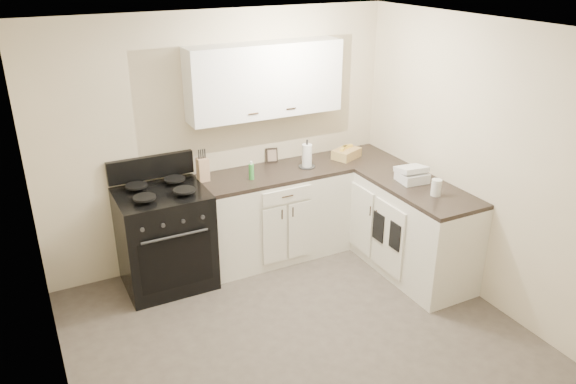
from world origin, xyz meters
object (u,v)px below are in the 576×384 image
stove (165,240)px  countertop_grill (412,177)px  knife_block (203,170)px  paper_towel (307,156)px  wicker_basket (346,154)px

stove → countertop_grill: (2.24, -0.81, 0.53)m
knife_block → paper_towel: 1.07m
wicker_basket → countertop_grill: wicker_basket is taller
stove → paper_towel: paper_towel is taller
paper_towel → countertop_grill: (0.71, -0.80, -0.07)m
wicker_basket → countertop_grill: 0.87m
countertop_grill → paper_towel: bearing=137.7°
stove → wicker_basket: size_ratio=3.34×
knife_block → countertop_grill: size_ratio=0.89×
paper_towel → wicker_basket: bearing=5.4°
countertop_grill → stove: bearing=166.1°
stove → paper_towel: size_ratio=4.07×
knife_block → paper_towel: size_ratio=0.94×
paper_towel → wicker_basket: 0.52m
paper_towel → wicker_basket: size_ratio=0.82×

